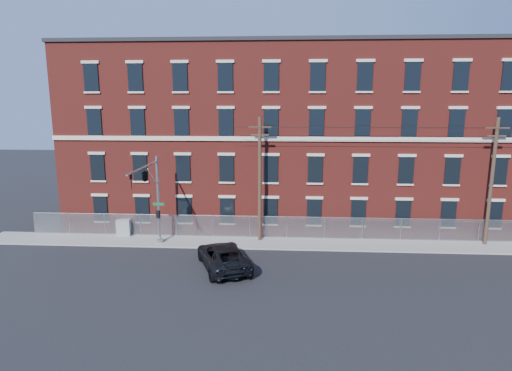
{
  "coord_description": "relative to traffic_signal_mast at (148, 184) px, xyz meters",
  "views": [
    {
      "loc": [
        3.71,
        -27.81,
        11.28
      ],
      "look_at": [
        1.8,
        4.0,
        4.98
      ],
      "focal_mm": 29.85,
      "sensor_mm": 36.0,
      "label": 1
    }
  ],
  "objects": [
    {
      "name": "utility_pole_near",
      "position": [
        8.0,
        3.42,
        -0.05
      ],
      "size": [
        1.8,
        0.28,
        10.0
      ],
      "color": "#412D20",
      "rests_on": "ground"
    },
    {
      "name": "chain_link_fence",
      "position": [
        18.0,
        4.12,
        -4.33
      ],
      "size": [
        59.06,
        0.06,
        1.85
      ],
      "color": "#A5A8AD",
      "rests_on": "ground"
    },
    {
      "name": "utility_pole_mid",
      "position": [
        26.0,
        3.42,
        -0.05
      ],
      "size": [
        1.8,
        0.28,
        10.0
      ],
      "color": "#412D20",
      "rests_on": "ground"
    },
    {
      "name": "sidewalk",
      "position": [
        18.0,
        2.82,
        -5.33
      ],
      "size": [
        65.0,
        3.0,
        0.12
      ],
      "primitive_type": "cube",
      "color": "gray",
      "rests_on": "ground"
    },
    {
      "name": "pickup_truck",
      "position": [
        5.79,
        -2.44,
        -4.54
      ],
      "size": [
        4.82,
        6.69,
        1.69
      ],
      "primitive_type": "imported",
      "rotation": [
        0.0,
        0.0,
        3.51
      ],
      "color": "black",
      "rests_on": "ground"
    },
    {
      "name": "utility_cabinet",
      "position": [
        -3.55,
        3.82,
        -4.57
      ],
      "size": [
        1.17,
        0.67,
        1.4
      ],
      "primitive_type": "cube",
      "rotation": [
        0.0,
        0.0,
        0.1
      ],
      "color": "gray",
      "rests_on": "sidewalk"
    },
    {
      "name": "ground",
      "position": [
        6.0,
        -2.18,
        -5.39
      ],
      "size": [
        140.0,
        140.0,
        0.0
      ],
      "primitive_type": "plane",
      "color": "black",
      "rests_on": "ground"
    },
    {
      "name": "mill_building",
      "position": [
        18.0,
        11.75,
        2.76
      ],
      "size": [
        55.3,
        14.32,
        16.3
      ],
      "color": "maroon",
      "rests_on": "ground"
    },
    {
      "name": "traffic_signal_mast",
      "position": [
        0.0,
        0.0,
        0.0
      ],
      "size": [
        0.9,
        6.75,
        7.0
      ],
      "color": "#9EA0A5",
      "rests_on": "ground"
    },
    {
      "name": "overhead_wires",
      "position": [
        26.0,
        3.42,
        3.73
      ],
      "size": [
        40.0,
        0.62,
        0.62
      ],
      "color": "black",
      "rests_on": "ground"
    }
  ]
}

